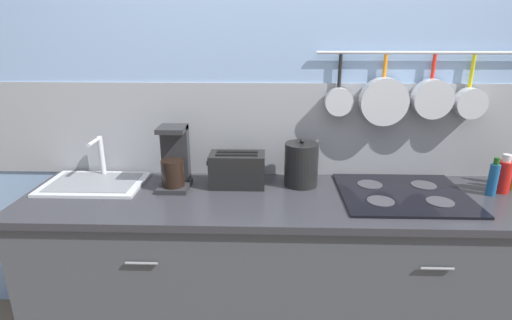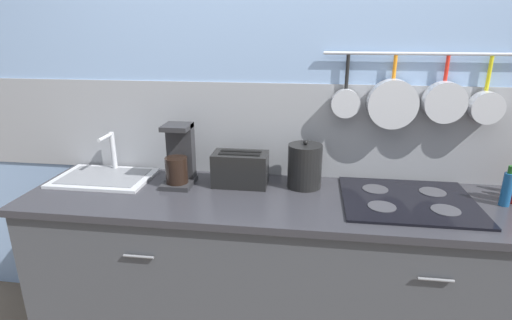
# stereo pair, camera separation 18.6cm
# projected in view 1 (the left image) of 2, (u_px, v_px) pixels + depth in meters

# --- Properties ---
(wall_back) EXTENTS (7.20, 0.16, 2.60)m
(wall_back) POSITION_uv_depth(u_px,v_px,m) (286.00, 103.00, 2.13)
(wall_back) COLOR #84A3CC
(wall_back) RESTS_ON ground_plane
(cabinet_base) EXTENTS (2.51, 0.60, 0.85)m
(cabinet_base) POSITION_uv_depth(u_px,v_px,m) (284.00, 278.00, 2.07)
(cabinet_base) COLOR #3F4247
(cabinet_base) RESTS_ON ground_plane
(countertop) EXTENTS (2.55, 0.62, 0.03)m
(countertop) POSITION_uv_depth(u_px,v_px,m) (286.00, 200.00, 1.93)
(countertop) COLOR #2D2D33
(countertop) RESTS_ON cabinet_base
(sink_basin) EXTENTS (0.50, 0.34, 0.23)m
(sink_basin) POSITION_uv_depth(u_px,v_px,m) (95.00, 181.00, 2.07)
(sink_basin) COLOR #B7BABF
(sink_basin) RESTS_ON countertop
(coffee_maker) EXTENTS (0.15, 0.19, 0.32)m
(coffee_maker) POSITION_uv_depth(u_px,v_px,m) (174.00, 162.00, 2.01)
(coffee_maker) COLOR #262628
(coffee_maker) RESTS_ON countertop
(toaster) EXTENTS (0.29, 0.15, 0.18)m
(toaster) POSITION_uv_depth(u_px,v_px,m) (237.00, 170.00, 2.03)
(toaster) COLOR black
(toaster) RESTS_ON countertop
(kettle) EXTENTS (0.17, 0.17, 0.25)m
(kettle) POSITION_uv_depth(u_px,v_px,m) (301.00, 164.00, 2.04)
(kettle) COLOR black
(kettle) RESTS_ON countertop
(cooktop) EXTENTS (0.60, 0.52, 0.01)m
(cooktop) POSITION_uv_depth(u_px,v_px,m) (403.00, 194.00, 1.94)
(cooktop) COLOR black
(cooktop) RESTS_ON countertop
(bottle_sesame_oil) EXTENTS (0.05, 0.05, 0.19)m
(bottle_sesame_oil) POSITION_uv_depth(u_px,v_px,m) (493.00, 179.00, 1.92)
(bottle_sesame_oil) COLOR navy
(bottle_sesame_oil) RESTS_ON countertop
(bottle_hot_sauce) EXTENTS (0.07, 0.07, 0.19)m
(bottle_hot_sauce) POSITION_uv_depth(u_px,v_px,m) (503.00, 176.00, 1.95)
(bottle_hot_sauce) COLOR red
(bottle_hot_sauce) RESTS_ON countertop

